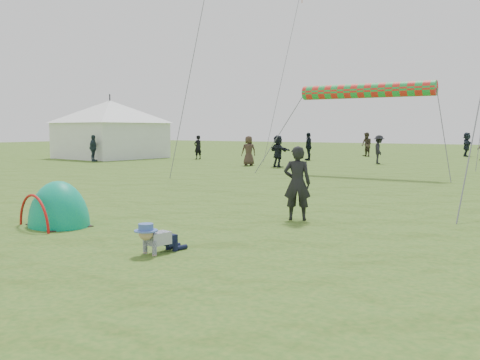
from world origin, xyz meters
The scene contains 14 objects.
ground centered at (0.00, 0.00, 0.00)m, with size 140.00×140.00×0.00m, color #2A5B1B.
crawling_toddler centered at (0.04, 0.69, 0.26)m, with size 0.48×0.69×0.53m, color black, non-canonical shape.
popup_tent centered at (-3.36, 1.46, 0.00)m, with size 1.46×1.20×1.88m, color #047779.
standing_adult centered at (0.49, 4.82, 0.82)m, with size 0.60×0.39×1.65m, color black.
event_marquee centered at (-22.24, 20.76, 2.15)m, with size 6.26×6.26×4.30m, color white, non-canonical shape.
crowd_person_1 centered at (-7.96, 32.70, 0.89)m, with size 0.87×0.67×1.78m, color #41372C.
crowd_person_2 centered at (-20.06, 17.24, 0.83)m, with size 0.98×0.41×1.67m, color #273740.
crowd_person_3 centered at (-4.40, 24.89, 0.84)m, with size 1.08×0.62×1.67m, color black.
crowd_person_5 centered at (-1.69, 36.55, 0.89)m, with size 1.65×0.53×1.78m, color #1C242E.
crowd_person_6 centered at (-16.19, 22.89, 0.80)m, with size 0.58×0.38×1.60m, color black.
crowd_person_8 centered at (-9.35, 25.72, 0.90)m, with size 1.05×0.44×1.80m, color black.
crowd_person_10 centered at (-9.94, 19.38, 0.82)m, with size 0.81×0.52×1.65m, color #412F27.
crowd_person_11 centered at (-7.93, 19.11, 0.85)m, with size 1.58×0.50×1.71m, color black.
rainbow_tube_kite centered at (-2.41, 17.05, 3.69)m, with size 0.64×0.64×5.93m, color red.
Camera 1 is at (5.84, -5.72, 2.01)m, focal length 40.00 mm.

